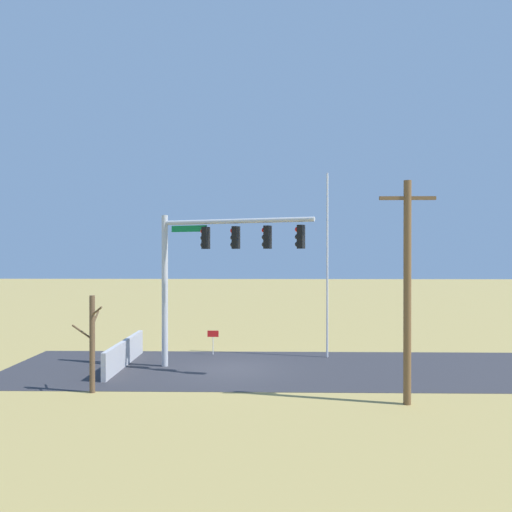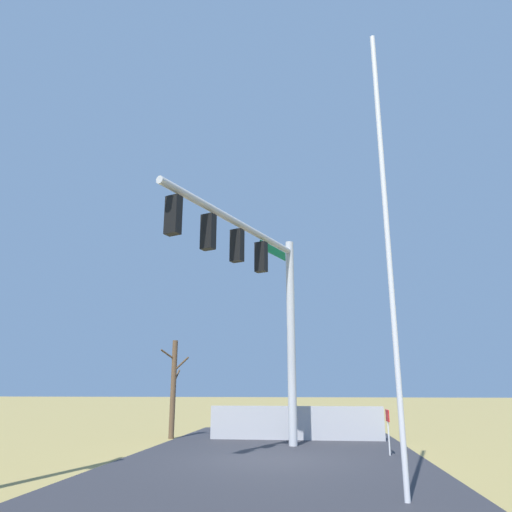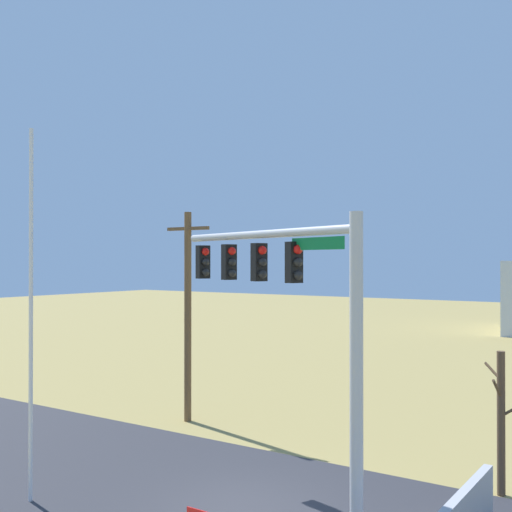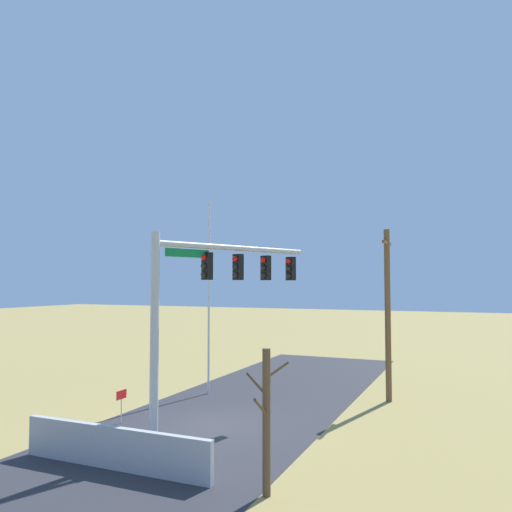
{
  "view_description": "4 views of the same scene",
  "coord_description": "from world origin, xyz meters",
  "px_view_note": "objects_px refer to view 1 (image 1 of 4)",
  "views": [
    {
      "loc": [
        -1.57,
        23.51,
        5.15
      ],
      "look_at": [
        -1.11,
        1.83,
        5.01
      ],
      "focal_mm": 37.3,
      "sensor_mm": 36.0,
      "label": 1
    },
    {
      "loc": [
        -13.36,
        -1.16,
        1.84
      ],
      "look_at": [
        -0.52,
        0.36,
        5.38
      ],
      "focal_mm": 33.6,
      "sensor_mm": 36.0,
      "label": 2
    },
    {
      "loc": [
        8.61,
        -12.34,
        5.83
      ],
      "look_at": [
        -0.71,
        1.52,
        5.95
      ],
      "focal_mm": 44.55,
      "sensor_mm": 36.0,
      "label": 3
    },
    {
      "loc": [
        16.45,
        8.86,
        5.2
      ],
      "look_at": [
        -0.25,
        1.67,
        6.19
      ],
      "focal_mm": 35.09,
      "sensor_mm": 36.0,
      "label": 4
    }
  ],
  "objects_px": {
    "signal_mast": "(210,257)",
    "utility_pole": "(407,288)",
    "flagpole": "(327,265)",
    "bare_tree": "(92,342)",
    "open_sign": "(213,337)"
  },
  "relations": [
    {
      "from": "signal_mast",
      "to": "utility_pole",
      "type": "height_order",
      "value": "utility_pole"
    },
    {
      "from": "flagpole",
      "to": "utility_pole",
      "type": "bearing_deg",
      "value": 102.64
    },
    {
      "from": "signal_mast",
      "to": "bare_tree",
      "type": "bearing_deg",
      "value": 43.19
    },
    {
      "from": "signal_mast",
      "to": "bare_tree",
      "type": "distance_m",
      "value": 6.22
    },
    {
      "from": "utility_pole",
      "to": "bare_tree",
      "type": "distance_m",
      "value": 11.45
    },
    {
      "from": "signal_mast",
      "to": "utility_pole",
      "type": "distance_m",
      "value": 8.85
    },
    {
      "from": "flagpole",
      "to": "open_sign",
      "type": "xyz_separation_m",
      "value": [
        5.68,
        -0.55,
        -3.62
      ]
    },
    {
      "from": "utility_pole",
      "to": "bare_tree",
      "type": "xyz_separation_m",
      "value": [
        11.19,
        -1.27,
        -2.11
      ]
    },
    {
      "from": "flagpole",
      "to": "signal_mast",
      "type": "bearing_deg",
      "value": 29.43
    },
    {
      "from": "open_sign",
      "to": "bare_tree",
      "type": "bearing_deg",
      "value": 63.16
    },
    {
      "from": "signal_mast",
      "to": "open_sign",
      "type": "bearing_deg",
      "value": -86.51
    },
    {
      "from": "signal_mast",
      "to": "open_sign",
      "type": "distance_m",
      "value": 5.45
    },
    {
      "from": "signal_mast",
      "to": "bare_tree",
      "type": "relative_size",
      "value": 1.91
    },
    {
      "from": "flagpole",
      "to": "bare_tree",
      "type": "distance_m",
      "value": 11.87
    },
    {
      "from": "open_sign",
      "to": "signal_mast",
      "type": "bearing_deg",
      "value": 93.49
    }
  ]
}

